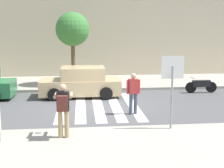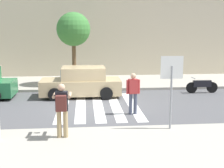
{
  "view_description": "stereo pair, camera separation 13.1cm",
  "coord_description": "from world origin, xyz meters",
  "px_view_note": "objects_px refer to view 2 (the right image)",
  "views": [
    {
      "loc": [
        -0.74,
        -13.63,
        3.6
      ],
      "look_at": [
        0.6,
        -0.2,
        1.1
      ],
      "focal_mm": 50.0,
      "sensor_mm": 36.0,
      "label": 1
    },
    {
      "loc": [
        -0.61,
        -13.65,
        3.6
      ],
      "look_at": [
        0.6,
        -0.2,
        1.1
      ],
      "focal_mm": 50.0,
      "sensor_mm": 36.0,
      "label": 2
    }
  ],
  "objects_px": {
    "parked_car_tan": "(82,83)",
    "street_tree_center": "(73,30)",
    "photographer_with_backpack": "(62,106)",
    "pedestrian_crossing": "(133,91)",
    "motorcycle": "(202,86)",
    "stop_sign": "(172,76)"
  },
  "relations": [
    {
      "from": "motorcycle",
      "to": "street_tree_center",
      "type": "height_order",
      "value": "street_tree_center"
    },
    {
      "from": "parked_car_tan",
      "to": "street_tree_center",
      "type": "distance_m",
      "value": 3.88
    },
    {
      "from": "photographer_with_backpack",
      "to": "street_tree_center",
      "type": "bearing_deg",
      "value": 89.28
    },
    {
      "from": "photographer_with_backpack",
      "to": "parked_car_tan",
      "type": "bearing_deg",
      "value": 85.03
    },
    {
      "from": "photographer_with_backpack",
      "to": "motorcycle",
      "type": "bearing_deg",
      "value": 43.48
    },
    {
      "from": "pedestrian_crossing",
      "to": "motorcycle",
      "type": "distance_m",
      "value": 5.87
    },
    {
      "from": "parked_car_tan",
      "to": "motorcycle",
      "type": "bearing_deg",
      "value": 2.62
    },
    {
      "from": "parked_car_tan",
      "to": "photographer_with_backpack",
      "type": "bearing_deg",
      "value": -94.97
    },
    {
      "from": "motorcycle",
      "to": "stop_sign",
      "type": "bearing_deg",
      "value": -119.51
    },
    {
      "from": "stop_sign",
      "to": "photographer_with_backpack",
      "type": "relative_size",
      "value": 1.45
    },
    {
      "from": "photographer_with_backpack",
      "to": "pedestrian_crossing",
      "type": "relative_size",
      "value": 1.0
    },
    {
      "from": "parked_car_tan",
      "to": "street_tree_center",
      "type": "xyz_separation_m",
      "value": [
        -0.45,
        2.77,
        2.68
      ]
    },
    {
      "from": "stop_sign",
      "to": "photographer_with_backpack",
      "type": "distance_m",
      "value": 3.75
    },
    {
      "from": "stop_sign",
      "to": "photographer_with_backpack",
      "type": "xyz_separation_m",
      "value": [
        -3.62,
        -0.57,
        -0.79
      ]
    },
    {
      "from": "motorcycle",
      "to": "street_tree_center",
      "type": "relative_size",
      "value": 0.41
    },
    {
      "from": "pedestrian_crossing",
      "to": "motorcycle",
      "type": "relative_size",
      "value": 0.98
    },
    {
      "from": "photographer_with_backpack",
      "to": "street_tree_center",
      "type": "distance_m",
      "value": 9.5
    },
    {
      "from": "pedestrian_crossing",
      "to": "parked_car_tan",
      "type": "height_order",
      "value": "pedestrian_crossing"
    },
    {
      "from": "photographer_with_backpack",
      "to": "motorcycle",
      "type": "xyz_separation_m",
      "value": [
        7.12,
        6.75,
        -0.75
      ]
    },
    {
      "from": "photographer_with_backpack",
      "to": "parked_car_tan",
      "type": "xyz_separation_m",
      "value": [
        0.56,
        6.45,
        -0.44
      ]
    },
    {
      "from": "photographer_with_backpack",
      "to": "motorcycle",
      "type": "relative_size",
      "value": 0.98
    },
    {
      "from": "pedestrian_crossing",
      "to": "street_tree_center",
      "type": "distance_m",
      "value": 7.23
    }
  ]
}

